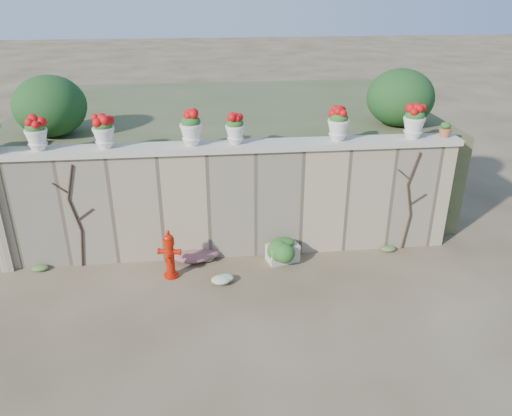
{
  "coord_description": "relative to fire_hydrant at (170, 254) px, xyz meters",
  "views": [
    {
      "loc": [
        -0.46,
        -6.36,
        4.64
      ],
      "look_at": [
        0.39,
        1.4,
        1.06
      ],
      "focal_mm": 35.0,
      "sensor_mm": 36.0,
      "label": 1
    }
  ],
  "objects": [
    {
      "name": "urn_pot_2",
      "position": [
        0.46,
        0.75,
        1.95
      ],
      "size": [
        0.38,
        0.38,
        0.59
      ],
      "color": "silver",
      "rests_on": "wall_cap"
    },
    {
      "name": "fire_hydrant",
      "position": [
        0.0,
        0.0,
        0.0
      ],
      "size": [
        0.38,
        0.27,
        0.88
      ],
      "rotation": [
        0.0,
        0.0,
        -0.19
      ],
      "color": "#B31806",
      "rests_on": "ground"
    },
    {
      "name": "white_flowers",
      "position": [
        0.84,
        -0.31,
        -0.35
      ],
      "size": [
        0.52,
        0.42,
        0.19
      ],
      "primitive_type": "ellipsoid",
      "color": "white",
      "rests_on": "ground"
    },
    {
      "name": "vine_left",
      "position": [
        -1.56,
        0.53,
        0.55
      ],
      "size": [
        0.6,
        0.04,
        1.91
      ],
      "color": "black",
      "rests_on": "ground"
    },
    {
      "name": "urn_pot_1",
      "position": [
        -0.97,
        0.75,
        1.93
      ],
      "size": [
        0.36,
        0.36,
        0.56
      ],
      "color": "silver",
      "rests_on": "wall_cap"
    },
    {
      "name": "magenta_clump",
      "position": [
        0.43,
        0.5,
        -0.32
      ],
      "size": [
        0.92,
        0.62,
        0.25
      ],
      "primitive_type": "ellipsoid",
      "color": "#C02668",
      "rests_on": "ground"
    },
    {
      "name": "raised_fill",
      "position": [
        1.11,
        3.95,
        0.56
      ],
      "size": [
        9.0,
        6.0,
        2.0
      ],
      "primitive_type": "cube",
      "color": "#384C23",
      "rests_on": "ground"
    },
    {
      "name": "stone_wall",
      "position": [
        1.11,
        0.75,
        0.56
      ],
      "size": [
        8.0,
        0.4,
        2.0
      ],
      "primitive_type": "cube",
      "color": "tan",
      "rests_on": "ground"
    },
    {
      "name": "planter_box",
      "position": [
        1.98,
        0.32,
        -0.23
      ],
      "size": [
        0.62,
        0.45,
        0.46
      ],
      "rotation": [
        0.0,
        0.0,
        0.25
      ],
      "color": "#BEB3A1",
      "rests_on": "ground"
    },
    {
      "name": "vine_right",
      "position": [
        4.34,
        0.53,
        0.55
      ],
      "size": [
        0.6,
        0.04,
        1.91
      ],
      "color": "black",
      "rests_on": "ground"
    },
    {
      "name": "back_shrub_left",
      "position": [
        -2.09,
        1.95,
        2.11
      ],
      "size": [
        1.3,
        1.3,
        1.1
      ],
      "primitive_type": "ellipsoid",
      "color": "#143814",
      "rests_on": "raised_fill"
    },
    {
      "name": "green_shrub",
      "position": [
        1.92,
        0.16,
        -0.16
      ],
      "size": [
        0.6,
        0.54,
        0.57
      ],
      "primitive_type": "ellipsoid",
      "color": "#1E5119",
      "rests_on": "ground"
    },
    {
      "name": "urn_pot_3",
      "position": [
        1.19,
        0.75,
        1.91
      ],
      "size": [
        0.33,
        0.33,
        0.51
      ],
      "color": "silver",
      "rests_on": "wall_cap"
    },
    {
      "name": "urn_pot_5",
      "position": [
        4.32,
        0.75,
        1.95
      ],
      "size": [
        0.38,
        0.38,
        0.59
      ],
      "color": "silver",
      "rests_on": "wall_cap"
    },
    {
      "name": "back_shrub_right",
      "position": [
        4.51,
        1.95,
        2.11
      ],
      "size": [
        1.3,
        1.3,
        1.1
      ],
      "primitive_type": "ellipsoid",
      "color": "#143814",
      "rests_on": "raised_fill"
    },
    {
      "name": "wall_cap",
      "position": [
        1.11,
        0.75,
        1.61
      ],
      "size": [
        8.1,
        0.52,
        0.1
      ],
      "primitive_type": "cube",
      "color": "#BEB3A1",
      "rests_on": "stone_wall"
    },
    {
      "name": "urn_pot_0",
      "position": [
        -2.03,
        0.75,
        1.93
      ],
      "size": [
        0.35,
        0.35,
        0.56
      ],
      "color": "silver",
      "rests_on": "wall_cap"
    },
    {
      "name": "terracotta_pot",
      "position": [
        4.91,
        0.75,
        1.78
      ],
      "size": [
        0.22,
        0.22,
        0.26
      ],
      "color": "#A85D33",
      "rests_on": "wall_cap"
    },
    {
      "name": "ground",
      "position": [
        1.11,
        -1.05,
        -0.44
      ],
      "size": [
        80.0,
        80.0,
        0.0
      ],
      "primitive_type": "plane",
      "color": "#4A3E25",
      "rests_on": "ground"
    },
    {
      "name": "urn_pot_4",
      "position": [
        2.97,
        0.75,
        1.94
      ],
      "size": [
        0.37,
        0.37,
        0.58
      ],
      "color": "silver",
      "rests_on": "wall_cap"
    }
  ]
}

